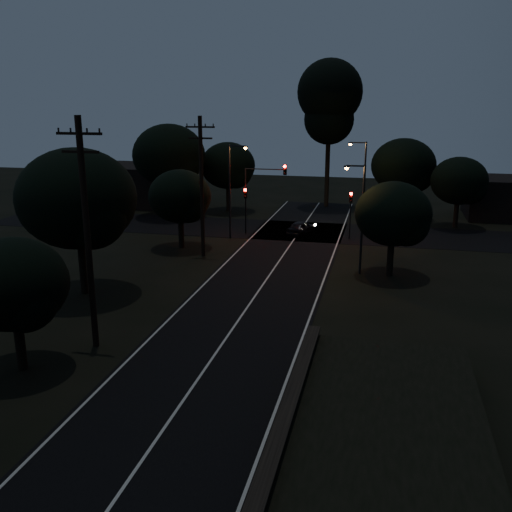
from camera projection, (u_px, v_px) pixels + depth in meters
The scene contains 20 objects.
road_surface at pixel (278, 263), 41.82m from camera, with size 60.00×70.00×0.03m.
utility_pole_mid at pixel (87, 232), 26.44m from camera, with size 2.20×0.30×11.00m.
utility_pole_far at pixel (202, 185), 42.47m from camera, with size 2.20×0.30×10.50m.
tree_left_b at pixel (15, 287), 24.41m from camera, with size 4.74×4.74×6.02m.
tree_left_c at pixel (80, 202), 33.77m from camera, with size 7.10×7.10×8.97m.
tree_left_d at pixel (182, 198), 45.13m from camera, with size 4.99×4.99×6.33m.
tree_far_nw at pixel (229, 167), 60.08m from camera, with size 5.77×5.77×7.31m.
tree_far_w at pixel (171, 157), 57.00m from camera, with size 7.30×7.30×9.31m.
tree_far_ne at pixel (406, 167), 56.08m from camera, with size 6.31×6.31×7.98m.
tree_far_e at pixel (461, 182), 52.46m from camera, with size 5.17×5.17×6.56m.
tree_right_a at pixel (396, 216), 37.80m from camera, with size 5.07×5.07×6.45m.
tall_pine at pixel (330, 101), 60.99m from camera, with size 6.98×6.98×15.86m.
building_left at pixel (140, 184), 65.15m from camera, with size 10.00×8.00×4.40m, color black.
signal_left at pixel (246, 202), 50.39m from camera, with size 0.28×0.35×4.10m.
signal_right at pixel (351, 207), 48.41m from camera, with size 0.28×0.35×4.10m.
signal_mast at pixel (264, 186), 49.63m from camera, with size 3.70×0.35×6.25m.
streetlight_a at pixel (232, 185), 48.19m from camera, with size 1.66×0.26×8.00m.
streetlight_b at pixel (362, 179), 51.55m from camera, with size 1.66×0.26×8.00m.
streetlight_c at pixel (360, 212), 38.36m from camera, with size 1.46×0.26×7.50m.
car at pixel (301, 228), 50.65m from camera, with size 1.44×3.59×1.22m, color black.
Camera 1 is at (7.40, -8.38, 11.70)m, focal length 40.00 mm.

